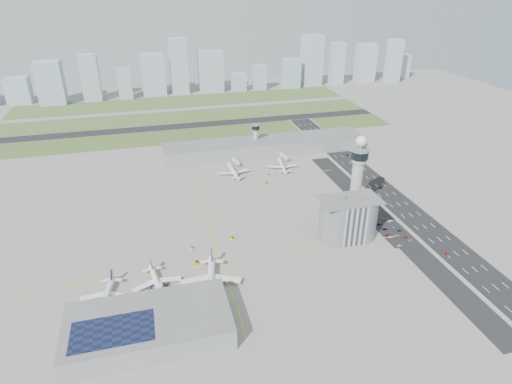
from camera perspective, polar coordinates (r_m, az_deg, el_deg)
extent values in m
plane|color=gray|center=(315.51, 1.63, -5.22)|extent=(1000.00, 1000.00, 0.00)
cube|color=#3D5327|center=(512.46, -7.67, 7.58)|extent=(480.00, 50.00, 0.08)
cube|color=#506E34|center=(583.41, -8.70, 9.92)|extent=(480.00, 60.00, 0.08)
cube|color=#4B622E|center=(660.08, -9.56, 11.85)|extent=(480.00, 70.00, 0.08)
cube|color=black|center=(547.32, -8.21, 8.81)|extent=(480.00, 22.00, 0.10)
cube|color=black|center=(361.10, 19.45, -2.44)|extent=(28.00, 500.00, 0.10)
cube|color=#9E9E99|center=(353.61, 17.56, -2.68)|extent=(0.60, 500.00, 1.20)
cube|color=#9E9E99|center=(368.47, 21.28, -2.06)|extent=(0.60, 500.00, 1.20)
cube|color=black|center=(341.21, 16.82, -3.81)|extent=(18.00, 260.00, 0.08)
cube|color=black|center=(331.66, 17.55, -4.87)|extent=(20.00, 44.00, 0.10)
cube|color=yellow|center=(283.83, -4.53, -9.43)|extent=(260.00, 0.60, 0.01)
cube|color=yellow|center=(333.56, -6.45, -3.47)|extent=(260.00, 0.60, 0.01)
cube|color=yellow|center=(386.21, -7.84, 0.91)|extent=(260.00, 0.60, 0.01)
cube|color=yellow|center=(333.56, -6.45, -3.47)|extent=(0.60, 260.00, 0.01)
cylinder|color=#ADAAA5|center=(335.33, 13.19, 0.77)|extent=(8.40, 8.40, 48.00)
cylinder|color=#ADAAA5|center=(326.49, 13.59, 4.24)|extent=(11.00, 11.00, 4.00)
cylinder|color=black|center=(325.02, 13.67, 4.89)|extent=(13.00, 13.00, 6.00)
cylinder|color=slate|center=(323.76, 13.73, 5.46)|extent=(14.00, 14.00, 1.00)
cylinder|color=#ADAAA5|center=(322.89, 13.78, 5.87)|extent=(1.60, 1.60, 5.00)
sphere|color=white|center=(321.35, 13.87, 6.62)|extent=(8.00, 8.00, 8.00)
cylinder|color=#ADAAA5|center=(446.98, -0.04, 6.81)|extent=(5.00, 5.00, 28.00)
cylinder|color=black|center=(442.04, -0.04, 8.63)|extent=(8.00, 8.00, 4.00)
cylinder|color=slate|center=(441.26, -0.04, 8.94)|extent=(8.60, 8.60, 0.80)
cube|color=#B2B2B7|center=(307.64, 12.19, -3.54)|extent=(18.00, 24.00, 30.00)
cylinder|color=#B2B2B7|center=(303.98, 10.66, -3.78)|extent=(24.00, 24.00, 30.00)
cylinder|color=#B2B2B7|center=(311.51, 13.67, -3.30)|extent=(24.00, 24.00, 30.00)
cube|color=slate|center=(300.28, 12.47, -1.00)|extent=(42.00, 24.00, 0.80)
cube|color=slate|center=(299.39, 11.22, -0.61)|extent=(6.00, 5.00, 3.00)
cube|color=slate|center=(300.32, 13.51, -0.84)|extent=(5.00, 4.00, 2.40)
cube|color=gray|center=(449.95, 1.26, 6.06)|extent=(210.00, 32.00, 15.00)
cube|color=slate|center=(447.19, 1.27, 7.00)|extent=(210.00, 32.00, 0.80)
cube|color=gray|center=(237.87, -14.06, -16.98)|extent=(84.00, 42.00, 12.00)
cube|color=slate|center=(233.56, -14.24, -15.85)|extent=(84.00, 42.00, 0.80)
cube|color=black|center=(230.25, -18.60, -17.16)|extent=(40.00, 22.00, 0.20)
imported|color=silver|center=(314.75, 18.59, -6.76)|extent=(3.76, 1.68, 1.25)
imported|color=#9E9E9E|center=(322.24, 17.50, -5.74)|extent=(3.69, 1.29, 1.21)
imported|color=#A1092A|center=(324.11, 17.25, -5.51)|extent=(4.26, 2.21, 1.15)
imported|color=black|center=(330.65, 16.82, -4.75)|extent=(3.92, 1.81, 1.11)
imported|color=#191050|center=(335.73, 16.10, -4.12)|extent=(3.90, 2.08, 1.26)
imported|color=silver|center=(342.03, 15.09, -3.37)|extent=(3.71, 1.62, 1.18)
imported|color=#9A9CA1|center=(323.27, 19.96, -6.06)|extent=(4.08, 2.08, 1.10)
imported|color=maroon|center=(325.61, 19.28, -5.69)|extent=(4.02, 1.93, 1.13)
imported|color=#252428|center=(332.31, 18.59, -4.86)|extent=(3.59, 1.48, 1.22)
imported|color=navy|center=(334.70, 18.05, -4.53)|extent=(3.64, 1.73, 1.15)
imported|color=white|center=(342.28, 17.45, -3.70)|extent=(4.50, 2.54, 1.19)
imported|color=slate|center=(344.02, 16.84, -3.43)|extent=(4.56, 2.02, 1.30)
imported|color=#AE2F14|center=(317.67, 24.10, -7.52)|extent=(1.49, 3.44, 1.16)
imported|color=black|center=(392.55, 16.34, 0.56)|extent=(1.68, 4.04, 1.30)
imported|color=navy|center=(456.61, 12.14, 4.83)|extent=(2.13, 4.44, 1.22)
imported|color=gray|center=(501.66, 7.76, 7.22)|extent=(1.58, 3.86, 1.31)
cube|color=#9EADC1|center=(724.92, -29.11, 11.75)|extent=(32.30, 25.84, 36.93)
cube|color=#9EADC1|center=(696.85, -25.72, 12.98)|extent=(35.81, 28.65, 60.36)
cube|color=#9EADC1|center=(692.67, -21.22, 14.01)|extent=(25.49, 20.39, 66.89)
cube|color=#9EADC1|center=(689.73, -17.09, 13.65)|extent=(20.04, 16.03, 45.20)
cube|color=#9EADC1|center=(706.43, -13.56, 15.03)|extent=(35.76, 28.61, 61.22)
cube|color=#9EADC1|center=(701.24, -10.25, 16.18)|extent=(26.33, 21.06, 83.39)
cube|color=#9EADC1|center=(709.75, -6.05, 15.69)|extent=(36.96, 29.57, 62.11)
cube|color=#9EADC1|center=(712.73, -2.35, 14.45)|extent=(23.01, 18.41, 27.75)
cube|color=#9EADC1|center=(719.40, 0.47, 15.04)|extent=(20.22, 16.18, 38.97)
cube|color=#9EADC1|center=(732.42, 4.74, 15.49)|extent=(26.14, 20.92, 46.89)
cube|color=#9EADC1|center=(753.90, 7.42, 17.02)|extent=(32.26, 25.81, 81.20)
cube|color=#9EADC1|center=(765.89, 10.74, 16.47)|extent=(21.59, 17.28, 68.75)
cube|color=#9EADC1|center=(800.38, 14.38, 16.36)|extent=(30.25, 24.20, 63.40)
cube|color=#9EADC1|center=(804.38, 17.87, 16.28)|extent=(23.04, 18.43, 71.56)
cube|color=#9EADC1|center=(849.09, 18.93, 15.58)|extent=(22.64, 18.11, 41.06)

